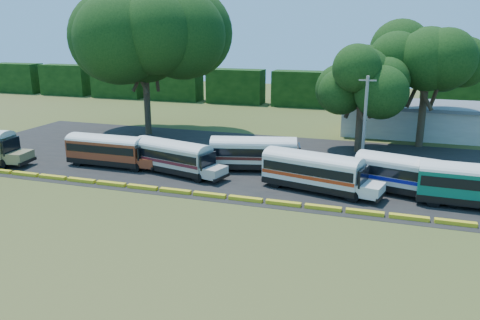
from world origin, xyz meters
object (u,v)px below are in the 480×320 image
(bus_red, at_px, (108,148))
(tree_west, at_px, (144,39))
(bus_cream_west, at_px, (174,155))
(bus_white_red, at_px, (314,169))

(bus_red, xyz_separation_m, tree_west, (-3.48, 14.21, 9.97))
(bus_cream_west, relative_size, tree_west, 0.57)
(bus_red, height_order, bus_cream_west, bus_cream_west)
(bus_red, bearing_deg, bus_cream_west, -1.67)
(bus_white_red, distance_m, tree_west, 29.76)
(bus_red, relative_size, tree_west, 0.55)
(bus_cream_west, distance_m, bus_white_red, 13.03)
(bus_cream_west, height_order, bus_white_red, bus_white_red)
(bus_red, xyz_separation_m, bus_cream_west, (7.07, -0.26, -0.02))
(bus_cream_west, xyz_separation_m, bus_white_red, (13.01, -0.76, 0.08))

